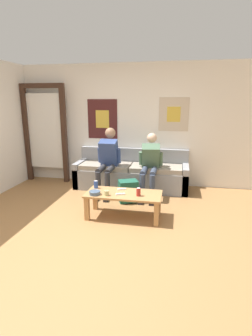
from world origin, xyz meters
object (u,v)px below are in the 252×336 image
Objects in this scene: coffee_table at (124,197)px; pillar_candle at (107,193)px; ceramic_bowl at (95,192)px; game_controller_near_left at (122,189)px; person_seated_adult at (108,158)px; game_controller_near_right at (120,194)px; couch at (131,174)px; person_seated_teen at (150,162)px; backpack at (128,192)px; drink_can_red at (138,192)px; drink_can_blue at (96,184)px.

coffee_table is 13.29× the size of pillar_candle.
ceramic_bowl is at bearing -160.85° from coffee_table.
coffee_table is 0.18m from game_controller_near_left.
ceramic_bowl is at bearing -84.33° from person_seated_adult.
pillar_candle is at bearing -161.52° from game_controller_near_right.
person_seated_adult reaches higher than coffee_table.
coffee_table is 0.93× the size of person_seated_adult.
game_controller_near_left is (0.49, -0.96, -0.28)m from person_seated_adult.
couch is 1.61m from pillar_candle.
person_seated_teen reaches higher than game_controller_near_left.
person_seated_adult is 0.84m from backpack.
game_controller_near_left is at bearing 59.36° from pillar_candle.
drink_can_red is (0.24, -0.07, 0.13)m from coffee_table.
drink_can_blue is (-0.07, 0.30, 0.03)m from ceramic_bowl.
coffee_table is at bearing 163.41° from drink_can_red.
couch is at bearing 86.46° from pillar_candle.
drink_can_blue reaches higher than coffee_table.
backpack is 3.29× the size of drink_can_blue.
backpack is (-0.05, 0.66, -0.14)m from coffee_table.
drink_can_red is (0.66, 0.07, 0.03)m from ceramic_bowl.
coffee_table is at bearing -63.69° from person_seated_adult.
backpack is at bearing 88.74° from game_controller_near_left.
drink_can_red is at bearing -76.06° from couch.
coffee_table is (0.13, -1.45, 0.04)m from couch.
drink_can_blue is at bearing 130.96° from pillar_candle.
pillar_candle reaches higher than backpack.
person_seated_teen is 2.89× the size of backpack.
game_controller_near_left is (0.36, 0.29, -0.02)m from ceramic_bowl.
person_seated_adult is 1.43m from drink_can_red.
ceramic_bowl is 1.41× the size of drink_can_blue.
person_seated_teen is 9.50× the size of drink_can_blue.
person_seated_adult is at bearing -139.65° from couch.
person_seated_adult reaches higher than pillar_candle.
couch reaches higher than drink_can_blue.
couch is at bearing 93.78° from game_controller_near_right.
person_seated_teen is 0.72m from backpack.
game_controller_near_right is at bearing -83.22° from game_controller_near_left.
person_seated_adult is at bearing 103.95° from pillar_candle.
person_seated_teen is 8.17× the size of game_controller_near_left.
person_seated_teen is at bearing 52.99° from backpack.
ceramic_bowl is (-0.42, -0.15, 0.10)m from coffee_table.
person_seated_teen reaches higher than game_controller_near_right.
couch is 0.66m from person_seated_teen.
game_controller_near_left is at bearing 96.78° from game_controller_near_right.
couch is 0.81m from backpack.
game_controller_near_left is at bearing -1.13° from drink_can_blue.
couch is 1.32m from game_controller_near_left.
person_seated_adult reaches higher than game_controller_near_right.
person_seated_adult reaches higher than drink_can_red.
ceramic_bowl is (-0.29, -1.60, 0.15)m from couch.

